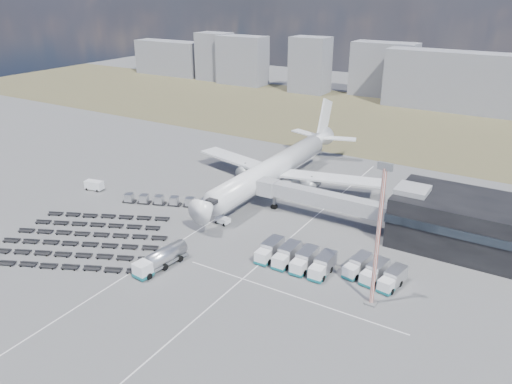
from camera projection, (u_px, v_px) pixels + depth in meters
The scene contains 16 objects.
ground at pixel (197, 238), 100.45m from camera, with size 420.00×420.00×0.00m, color #565659.
grass_strip at pixel (377, 121), 187.19m from camera, with size 420.00×90.00×0.01m, color brown.
lane_markings at pixel (246, 244), 98.12m from camera, with size 47.12×110.00×0.01m.
terminal at pixel (475, 224), 94.39m from camera, with size 30.40×16.40×11.00m.
jet_bridge at pixel (314, 197), 106.98m from camera, with size 30.30×3.80×7.05m.
airliner at pixel (276, 167), 123.95m from camera, with size 51.59×64.53×17.62m.
skyline at pixel (425, 80), 209.56m from camera, with size 298.52×25.01×25.32m.
fuel_tanker at pixel (161, 259), 89.26m from camera, with size 3.93×11.23×3.56m.
pushback_tug at pixel (223, 221), 106.18m from camera, with size 3.08×1.74×1.41m, color white.
utility_van at pixel (94, 186), 123.48m from camera, with size 4.51×2.04×2.39m, color white.
catering_truck at pixel (290, 184), 123.54m from camera, with size 2.83×6.22×2.80m.
service_trucks_near at pixel (295, 258), 90.03m from camera, with size 13.31×7.40×2.95m.
service_trucks_far at pixel (375, 272), 85.74m from camera, with size 10.02×8.20×2.75m.
uld_row at pixel (167, 200), 115.04m from camera, with size 20.48×9.69×1.94m.
baggage_dollies at pixel (84, 239), 99.19m from camera, with size 37.11×33.43×0.73m.
floodlight_mast at pixel (378, 237), 75.24m from camera, with size 2.24×1.84×23.83m.
Camera 1 is at (56.50, -70.02, 47.13)m, focal length 35.00 mm.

